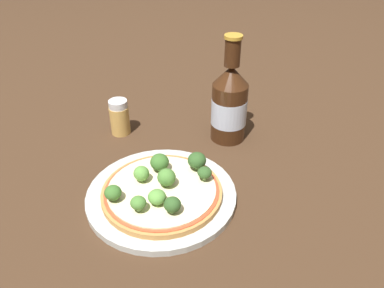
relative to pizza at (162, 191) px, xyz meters
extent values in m
plane|color=#3D2819|center=(-0.02, 0.02, -0.02)|extent=(3.00, 3.00, 0.00)
cylinder|color=#B2B7B2|center=(0.00, 0.01, -0.01)|extent=(0.25, 0.25, 0.01)
cylinder|color=#B77F42|center=(0.00, 0.00, 0.00)|extent=(0.20, 0.20, 0.01)
cylinder|color=#B74728|center=(0.00, 0.00, 0.00)|extent=(0.19, 0.19, 0.00)
cylinder|color=beige|center=(0.00, 0.00, 0.00)|extent=(0.18, 0.18, 0.00)
cylinder|color=#7A9E5B|center=(-0.01, 0.05, 0.01)|extent=(0.01, 0.01, 0.01)
ellipsoid|color=#386628|center=(-0.01, 0.05, 0.03)|extent=(0.03, 0.03, 0.03)
cylinder|color=#7A9E5B|center=(-0.04, 0.02, 0.01)|extent=(0.01, 0.01, 0.01)
ellipsoid|color=#568E3D|center=(-0.04, 0.02, 0.02)|extent=(0.03, 0.03, 0.02)
cylinder|color=#7A9E5B|center=(0.02, -0.06, 0.01)|extent=(0.01, 0.01, 0.01)
ellipsoid|color=#2D5123|center=(0.02, -0.06, 0.02)|extent=(0.03, 0.03, 0.02)
cylinder|color=#7A9E5B|center=(0.01, 0.01, 0.01)|extent=(0.01, 0.01, 0.01)
ellipsoid|color=#477A33|center=(0.01, 0.01, 0.03)|extent=(0.03, 0.03, 0.03)
cylinder|color=#7A9E5B|center=(0.07, 0.02, 0.01)|extent=(0.01, 0.01, 0.01)
ellipsoid|color=#2D5123|center=(0.07, 0.02, 0.02)|extent=(0.02, 0.02, 0.02)
cylinder|color=#7A9E5B|center=(0.06, 0.05, 0.01)|extent=(0.01, 0.01, 0.01)
ellipsoid|color=#2D5123|center=(0.06, 0.05, 0.03)|extent=(0.03, 0.03, 0.03)
cylinder|color=#7A9E5B|center=(0.00, -0.04, 0.01)|extent=(0.01, 0.01, 0.01)
ellipsoid|color=#568E3D|center=(0.00, -0.04, 0.02)|extent=(0.03, 0.03, 0.02)
cylinder|color=#7A9E5B|center=(-0.03, -0.05, 0.01)|extent=(0.01, 0.01, 0.01)
ellipsoid|color=#477A33|center=(-0.03, -0.05, 0.02)|extent=(0.02, 0.02, 0.02)
cylinder|color=#7A9E5B|center=(-0.07, -0.03, 0.01)|extent=(0.01, 0.01, 0.01)
ellipsoid|color=#386628|center=(-0.07, -0.03, 0.02)|extent=(0.03, 0.03, 0.02)
cylinder|color=#381E0F|center=(0.12, 0.20, 0.04)|extent=(0.07, 0.07, 0.12)
cylinder|color=#B2BCD1|center=(0.12, 0.20, 0.04)|extent=(0.07, 0.07, 0.05)
cone|color=#381E0F|center=(0.12, 0.20, 0.12)|extent=(0.07, 0.07, 0.04)
cylinder|color=#381E0F|center=(0.12, 0.20, 0.17)|extent=(0.03, 0.03, 0.05)
cylinder|color=#B7892D|center=(0.12, 0.20, 0.20)|extent=(0.03, 0.03, 0.01)
cylinder|color=tan|center=(-0.11, 0.21, 0.01)|extent=(0.04, 0.04, 0.06)
cylinder|color=silver|center=(-0.11, 0.21, 0.05)|extent=(0.04, 0.04, 0.02)
camera|label=1|loc=(0.07, -0.47, 0.41)|focal=35.00mm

